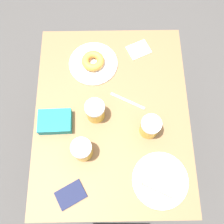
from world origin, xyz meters
name	(u,v)px	position (x,y,z in m)	size (l,w,h in m)	color
ground_plane	(112,145)	(0.00, 0.00, 0.00)	(8.00, 8.00, 0.00)	#474442
table	(112,118)	(0.00, 0.00, 0.69)	(0.77, 0.99, 0.76)	olive
plate_with_cake	(161,180)	(-0.21, 0.33, 0.77)	(0.26, 0.26, 0.05)	silver
plate_with_donut	(93,62)	(0.10, -0.28, 0.77)	(0.26, 0.26, 0.05)	silver
beer_mug_left	(82,150)	(0.14, 0.19, 0.81)	(0.09, 0.09, 0.11)	gold
beer_mug_center	(150,127)	(-0.18, 0.09, 0.81)	(0.09, 0.09, 0.11)	gold
beer_mug_right	(95,111)	(0.08, 0.01, 0.81)	(0.09, 0.09, 0.11)	gold
napkin_folded	(139,50)	(-0.15, -0.37, 0.76)	(0.14, 0.13, 0.00)	white
fork	(128,101)	(-0.08, -0.07, 0.76)	(0.17, 0.10, 0.00)	silver
passport_near_edge	(71,195)	(0.19, 0.38, 0.76)	(0.15, 0.14, 0.01)	#141938
blue_pouch	(55,122)	(0.28, 0.05, 0.78)	(0.16, 0.12, 0.05)	teal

